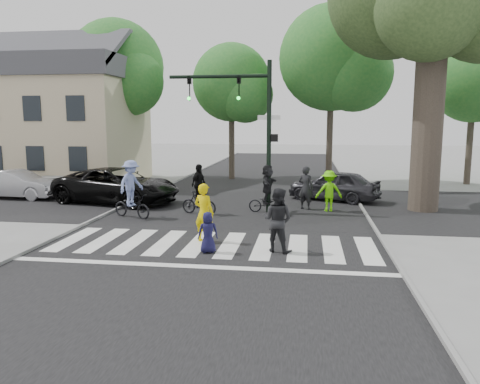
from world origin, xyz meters
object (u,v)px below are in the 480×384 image
object	(u,v)px
pedestrian_adult	(278,220)
car_silver	(17,184)
pedestrian_child	(208,232)
cyclist_left	(132,193)
car_suv	(117,185)
traffic_signal	(248,115)
car_grey	(334,185)
cyclist_right	(267,191)
pedestrian_woman	(204,213)
cyclist_mid	(199,194)

from	to	relation	value
pedestrian_adult	car_silver	distance (m)	14.85
pedestrian_child	pedestrian_adult	distance (m)	1.99
cyclist_left	car_suv	world-z (taller)	cyclist_left
car_silver	pedestrian_adult	bearing A→B (deg)	-117.95
pedestrian_adult	traffic_signal	bearing A→B (deg)	-53.74
car_grey	cyclist_left	bearing A→B (deg)	-34.45
cyclist_right	pedestrian_adult	bearing A→B (deg)	-82.31
pedestrian_child	car_suv	world-z (taller)	car_suv
car_suv	cyclist_right	bearing A→B (deg)	-88.43
car_suv	car_grey	world-z (taller)	car_suv
traffic_signal	car_suv	world-z (taller)	traffic_signal
pedestrian_woman	pedestrian_child	xyz separation A→B (m)	(0.36, -1.15, -0.32)
car_suv	car_silver	bearing A→B (deg)	96.84
cyclist_left	car_silver	bearing A→B (deg)	153.38
traffic_signal	car_silver	world-z (taller)	traffic_signal
pedestrian_child	cyclist_mid	distance (m)	5.48
cyclist_right	car_silver	xyz separation A→B (m)	(-12.11, 1.83, -0.19)
traffic_signal	cyclist_left	bearing A→B (deg)	-156.48
pedestrian_woman	car_silver	size ratio (longest dim) A/B	0.44
pedestrian_adult	cyclist_right	size ratio (longest dim) A/B	0.94
traffic_signal	car_suv	size ratio (longest dim) A/B	1.05
pedestrian_woman	cyclist_left	world-z (taller)	cyclist_left
traffic_signal	cyclist_mid	distance (m)	3.68
pedestrian_woman	car_silver	bearing A→B (deg)	-9.86
pedestrian_child	car_silver	bearing A→B (deg)	-53.29
cyclist_right	car_grey	size ratio (longest dim) A/B	0.47
pedestrian_woman	car_suv	world-z (taller)	pedestrian_woman
pedestrian_child	cyclist_right	world-z (taller)	cyclist_right
cyclist_right	car_grey	xyz separation A→B (m)	(2.81, 3.39, -0.16)
traffic_signal	pedestrian_child	world-z (taller)	traffic_signal
cyclist_mid	pedestrian_child	bearing A→B (deg)	-74.25
car_silver	car_grey	world-z (taller)	car_grey
traffic_signal	car_grey	world-z (taller)	traffic_signal
pedestrian_woman	cyclist_left	xyz separation A→B (m)	(-3.50, 3.12, 0.05)
car_suv	car_silver	world-z (taller)	car_suv
car_suv	pedestrian_woman	bearing A→B (deg)	-126.54
cyclist_right	car_suv	bearing A→B (deg)	169.17
pedestrian_adult	car_grey	size ratio (longest dim) A/B	0.44
cyclist_right	car_grey	bearing A→B (deg)	50.42
pedestrian_woman	car_suv	distance (m)	8.17
car_suv	cyclist_left	bearing A→B (deg)	-136.11
cyclist_mid	cyclist_right	xyz separation A→B (m)	(2.65, 0.72, 0.04)
cyclist_left	cyclist_mid	distance (m)	2.58
car_silver	car_grey	size ratio (longest dim) A/B	0.98
cyclist_mid	cyclist_left	bearing A→B (deg)	-157.13
pedestrian_woman	cyclist_mid	xyz separation A→B (m)	(-1.12, 4.12, -0.09)
car_silver	cyclist_right	bearing A→B (deg)	-96.56
cyclist_mid	car_suv	distance (m)	4.70
car_grey	pedestrian_adult	bearing A→B (deg)	9.55
pedestrian_adult	cyclist_right	distance (m)	5.64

